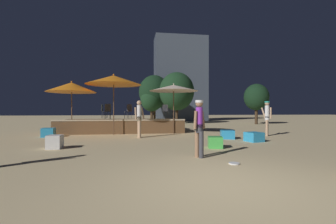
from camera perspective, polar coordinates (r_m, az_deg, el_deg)
The scene contains 23 objects.
ground_plane at distance 4.30m, azimuth 14.29°, elevation -17.66°, with size 120.00×120.00×0.00m, color #D1B784.
wooden_deck at distance 14.46m, azimuth -11.51°, elevation -3.41°, with size 7.35×3.21×0.83m.
patio_umbrella_0 at distance 12.62m, azimuth -13.65°, elevation 7.89°, with size 2.98×2.98×3.32m.
patio_umbrella_1 at distance 13.36m, azimuth -23.28°, elevation 5.77°, with size 2.62×2.62×2.94m.
patio_umbrella_2 at distance 13.02m, azimuth 1.44°, elevation 6.11°, with size 2.79×2.79×2.89m.
cube_seat_0 at distance 8.22m, azimuth 11.89°, elevation -7.52°, with size 0.58×0.58×0.40m.
cube_seat_1 at distance 12.78m, azimuth -28.10°, elevation -4.62°, with size 0.61×0.61×0.45m.
cube_seat_2 at distance 10.33m, azimuth 20.99°, elevation -5.92°, with size 0.74×0.74×0.40m.
cube_seat_3 at distance 8.81m, azimuth -26.81°, elevation -6.78°, with size 0.47×0.47×0.47m.
cube_seat_4 at distance 10.99m, azimuth 14.84°, elevation -5.53°, with size 0.74×0.74×0.40m.
person_0 at distance 11.04m, azimuth -7.32°, elevation -1.28°, with size 0.51×0.30×1.82m.
person_1 at distance 6.40m, azimuth 7.93°, elevation -3.49°, with size 0.43×0.31×1.63m.
person_3 at distance 12.84m, azimuth 23.86°, elevation -0.91°, with size 0.46×0.38×1.82m.
bistro_chair_0 at distance 14.49m, azimuth -9.95°, elevation 0.54°, with size 0.47×0.47×0.90m.
bistro_chair_1 at distance 15.01m, azimuth -0.63°, elevation 0.54°, with size 0.40×0.41×0.90m.
bistro_chair_2 at distance 14.03m, azimuth -15.06°, elevation 0.54°, with size 0.41×0.42×0.90m.
bistro_chair_3 at distance 15.51m, azimuth -16.10°, elevation 0.52°, with size 0.40×0.40×0.90m.
frisbee_disc at distance 5.93m, azimuth 16.45°, elevation -12.41°, with size 0.27×0.27×0.03m.
background_tree_0 at distance 24.27m, azimuth -4.19°, elevation 3.19°, with size 2.39×2.39×3.85m.
background_tree_1 at distance 23.47m, azimuth 21.52°, elevation 3.51°, with size 2.34×2.34×3.93m.
background_tree_2 at distance 24.80m, azimuth -3.48°, elevation 5.04°, with size 3.39×3.39×5.21m.
background_tree_3 at distance 22.72m, azimuth 2.23°, elevation 5.23°, with size 3.51×3.51×5.19m.
distant_building at distance 29.83m, azimuth 3.12°, elevation 8.29°, with size 6.70×3.23×10.86m.
Camera 1 is at (-1.57, -3.77, 1.33)m, focal length 24.00 mm.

